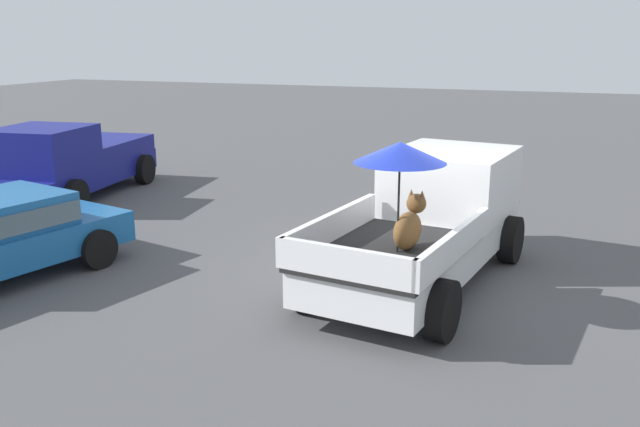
{
  "coord_description": "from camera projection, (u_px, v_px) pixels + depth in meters",
  "views": [
    {
      "loc": [
        -9.82,
        -2.05,
        3.73
      ],
      "look_at": [
        -0.43,
        1.47,
        1.1
      ],
      "focal_mm": 37.99,
      "sensor_mm": 36.0,
      "label": 1
    }
  ],
  "objects": [
    {
      "name": "ground_plane",
      "position": [
        418.0,
        283.0,
        10.54
      ],
      "size": [
        80.0,
        80.0,
        0.0
      ],
      "primitive_type": "plane",
      "color": "#4C4C4F"
    },
    {
      "name": "pickup_truck_main",
      "position": [
        430.0,
        217.0,
        10.65
      ],
      "size": [
        5.27,
        2.85,
        2.39
      ],
      "rotation": [
        0.0,
        0.0,
        -0.15
      ],
      "color": "black",
      "rests_on": "ground"
    },
    {
      "name": "pickup_truck_far",
      "position": [
        70.0,
        161.0,
        15.97
      ],
      "size": [
        5.0,
        2.66,
        1.8
      ],
      "rotation": [
        0.0,
        0.0,
        3.27
      ],
      "color": "black",
      "rests_on": "ground"
    }
  ]
}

